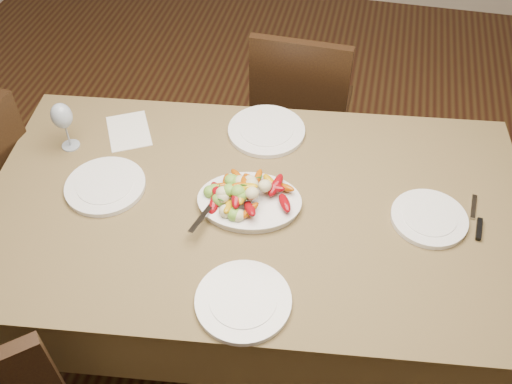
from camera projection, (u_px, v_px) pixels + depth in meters
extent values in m
plane|color=#372010|center=(252.00, 340.00, 2.40)|extent=(6.00, 6.00, 0.00)
cube|color=brown|center=(256.00, 270.00, 2.19)|extent=(1.95, 1.26, 0.76)
ellipsoid|color=white|center=(249.00, 203.00, 1.90)|extent=(0.36, 0.29, 0.02)
cylinder|color=white|center=(105.00, 186.00, 1.96)|extent=(0.28, 0.28, 0.02)
cylinder|color=white|center=(429.00, 218.00, 1.86)|extent=(0.25, 0.25, 0.02)
cylinder|color=white|center=(266.00, 131.00, 2.16)|extent=(0.29, 0.29, 0.02)
cylinder|color=white|center=(243.00, 301.00, 1.65)|extent=(0.28, 0.28, 0.02)
cube|color=silver|center=(129.00, 131.00, 2.17)|extent=(0.23, 0.26, 0.00)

